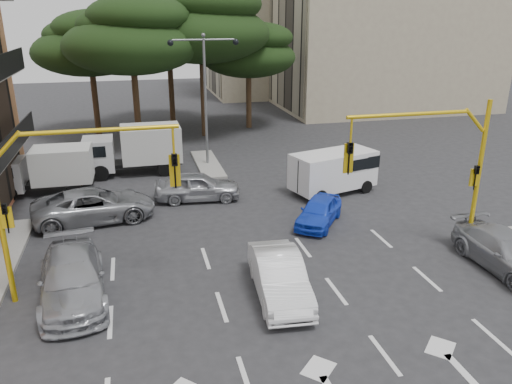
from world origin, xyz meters
TOP-DOWN VIEW (x-y plane):
  - ground at (0.00, 0.00)m, footprint 120.00×120.00m
  - median_strip at (0.00, 16.00)m, footprint 1.40×6.00m
  - apartment_beige_near at (19.95, 32.00)m, footprint 20.20×12.15m
  - apartment_beige_far at (12.95, 44.00)m, footprint 16.20×12.15m
  - pine_left_near at (-3.94, 21.96)m, footprint 9.15×9.15m
  - pine_center at (1.06, 23.96)m, footprint 9.98×9.98m
  - pine_left_far at (-6.94, 25.96)m, footprint 8.32×8.32m
  - pine_right at (5.06, 25.96)m, footprint 7.49×7.49m
  - pine_back at (-0.94, 28.96)m, footprint 9.15×9.15m
  - signal_mast_right at (6.80, 1.99)m, footprint 5.79×0.37m
  - signal_mast_left at (-6.80, 1.99)m, footprint 5.79×0.37m
  - street_lamp_center at (0.00, 16.00)m, footprint 4.16×0.36m
  - car_white_hatch at (0.02, 0.22)m, footprint 1.89×4.51m
  - car_blue_compact at (3.48, 5.64)m, footprint 3.32×3.76m
  - car_silver_wagon at (-6.69, 1.73)m, footprint 2.59×5.29m
  - car_silver_cross_a at (-6.34, 8.44)m, footprint 5.71×3.25m
  - car_silver_cross_b at (-1.42, 10.02)m, footprint 4.45×2.16m
  - car_silver_parked at (8.70, -0.01)m, footprint 2.01×4.78m
  - van_white at (5.68, 9.41)m, footprint 4.86×3.18m
  - box_truck_a at (-9.00, 12.95)m, footprint 4.97×2.15m
  - box_truck_b at (-4.42, 15.43)m, footprint 5.70×2.43m

SIDE VIEW (x-z plane):
  - ground at x=0.00m, z-range 0.00..0.00m
  - median_strip at x=0.00m, z-range 0.00..0.15m
  - car_blue_compact at x=3.48m, z-range 0.00..1.23m
  - car_silver_parked at x=8.70m, z-range 0.00..1.38m
  - car_white_hatch at x=0.02m, z-range 0.00..1.45m
  - car_silver_cross_b at x=-1.42m, z-range 0.00..1.46m
  - car_silver_wagon at x=-6.69m, z-range 0.00..1.48m
  - car_silver_cross_a at x=-6.34m, z-range 0.00..1.50m
  - van_white at x=5.68m, z-range 0.00..2.24m
  - box_truck_a at x=-9.00m, z-range 0.00..2.43m
  - box_truck_b at x=-4.42m, z-range 0.00..2.80m
  - signal_mast_right at x=6.80m, z-range 0.88..6.88m
  - signal_mast_left at x=-6.80m, z-range 0.88..6.88m
  - street_lamp_center at x=0.00m, z-range 1.54..9.31m
  - pine_right at x=5.06m, z-range 2.03..10.40m
  - pine_left_far at x=-6.94m, z-range 2.26..11.56m
  - pine_left_near at x=-3.94m, z-range 2.49..12.72m
  - pine_back at x=-0.94m, z-range 2.49..12.72m
  - pine_center at x=1.06m, z-range 2.72..13.88m
  - apartment_beige_far at x=12.95m, z-range 0.00..16.70m
  - apartment_beige_near at x=19.95m, z-range 0.00..18.70m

